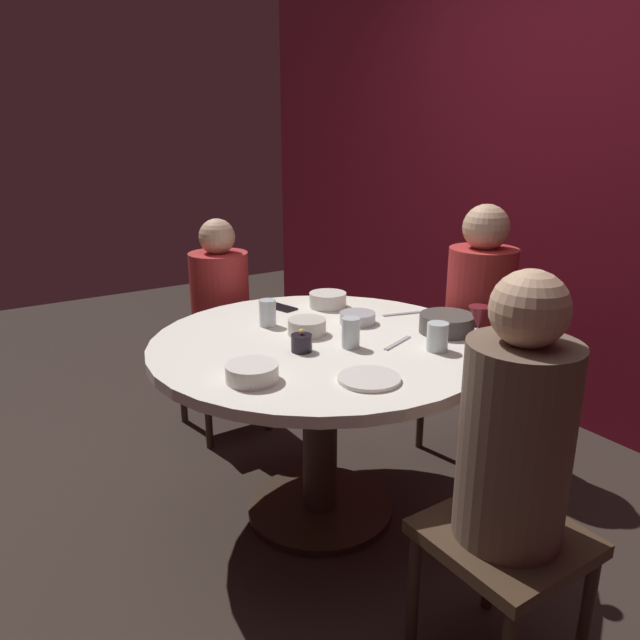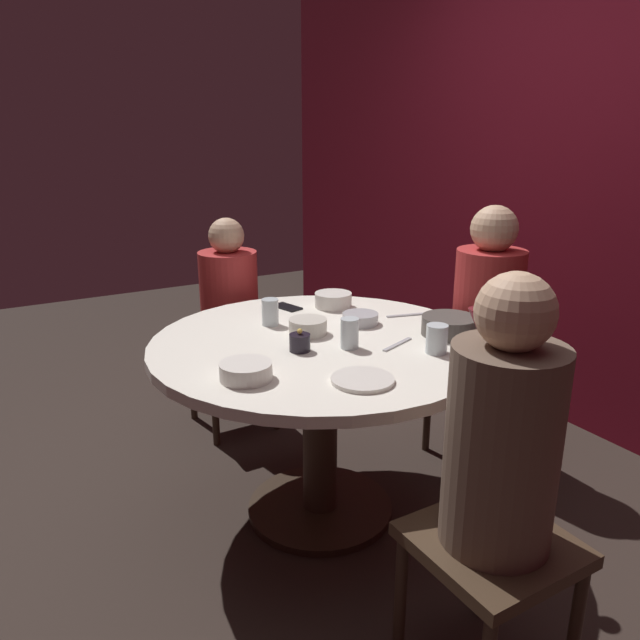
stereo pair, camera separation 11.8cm
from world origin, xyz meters
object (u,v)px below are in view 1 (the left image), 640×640
(dining_table, at_px, (320,379))
(cell_phone, at_px, (282,308))
(bowl_small_white, at_px, (447,323))
(cup_by_left_diner, at_px, (437,337))
(seated_diner_left, at_px, (220,303))
(candle_holder, at_px, (302,343))
(bowl_sauce_side, at_px, (307,327))
(cup_near_candle, at_px, (351,333))
(dinner_plate, at_px, (369,379))
(wine_glass, at_px, (478,319))
(bowl_salad_center, at_px, (252,373))
(bowl_rice_portion, at_px, (328,300))
(bowl_serving_large, at_px, (357,318))
(cup_by_right_diner, at_px, (268,313))
(seated_diner_back, at_px, (479,307))
(seated_diner_right, at_px, (515,444))

(dining_table, xyz_separation_m, cell_phone, (-0.45, 0.09, 0.17))
(bowl_small_white, xyz_separation_m, cup_by_left_diner, (0.13, -0.18, 0.02))
(seated_diner_left, height_order, candle_holder, seated_diner_left)
(candle_holder, height_order, bowl_sauce_side, candle_holder)
(bowl_small_white, bearing_deg, cell_phone, -149.89)
(cup_near_candle, relative_size, cup_by_left_diner, 1.08)
(candle_holder, distance_m, dinner_plate, 0.35)
(dining_table, bearing_deg, cup_near_candle, 20.76)
(wine_glass, xyz_separation_m, bowl_salad_center, (-0.22, -0.79, -0.10))
(bowl_small_white, height_order, bowl_rice_portion, bowl_small_white)
(cup_by_left_diner, bearing_deg, bowl_serving_large, -173.76)
(bowl_sauce_side, distance_m, bowl_rice_portion, 0.39)
(dining_table, height_order, wine_glass, wine_glass)
(dining_table, relative_size, candle_holder, 15.22)
(candle_holder, height_order, cup_near_candle, cup_near_candle)
(bowl_rice_portion, bearing_deg, bowl_small_white, 18.83)
(bowl_serving_large, xyz_separation_m, bowl_salad_center, (0.30, -0.64, 0.01))
(candle_holder, relative_size, bowl_rice_portion, 0.51)
(cell_phone, distance_m, cup_by_right_diner, 0.26)
(seated_diner_back, bearing_deg, cell_phone, -29.68)
(bowl_rice_portion, height_order, cup_by_left_diner, cup_by_left_diner)
(bowl_serving_large, bearing_deg, wine_glass, 15.37)
(candle_holder, relative_size, cell_phone, 0.61)
(wine_glass, bearing_deg, candle_holder, -125.36)
(bowl_sauce_side, distance_m, cup_by_right_diner, 0.20)
(bowl_salad_center, xyz_separation_m, cup_by_left_diner, (0.12, 0.69, 0.02))
(bowl_small_white, distance_m, bowl_rice_portion, 0.59)
(candle_holder, bearing_deg, bowl_rice_portion, 136.40)
(candle_holder, height_order, wine_glass, wine_glass)
(wine_glass, height_order, cup_near_candle, wine_glass)
(seated_diner_back, bearing_deg, cup_near_candle, 8.90)
(seated_diner_back, xyz_separation_m, bowl_salad_center, (0.21, -1.28, 0.04))
(cell_phone, relative_size, cup_by_left_diner, 1.34)
(seated_diner_left, bearing_deg, bowl_small_white, 22.79)
(bowl_small_white, bearing_deg, cup_by_right_diner, -130.31)
(bowl_small_white, bearing_deg, cup_near_candle, -99.53)
(dinner_plate, height_order, cup_near_candle, cup_near_candle)
(seated_diner_left, relative_size, dinner_plate, 5.46)
(wine_glass, bearing_deg, bowl_serving_large, -164.63)
(cell_phone, relative_size, bowl_serving_large, 0.94)
(cell_phone, relative_size, bowl_small_white, 0.65)
(dining_table, bearing_deg, bowl_small_white, 66.82)
(bowl_sauce_side, bearing_deg, bowl_rice_portion, 133.70)
(bowl_small_white, bearing_deg, bowl_sauce_side, -121.08)
(bowl_salad_center, bearing_deg, bowl_sauce_side, 126.68)
(cup_by_right_diner, bearing_deg, seated_diner_right, 3.88)
(seated_diner_right, relative_size, bowl_salad_center, 7.08)
(seated_diner_right, bearing_deg, bowl_serving_large, -13.62)
(bowl_salad_center, bearing_deg, cup_by_left_diner, 79.88)
(dinner_plate, xyz_separation_m, bowl_sauce_side, (-0.50, 0.08, 0.02))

